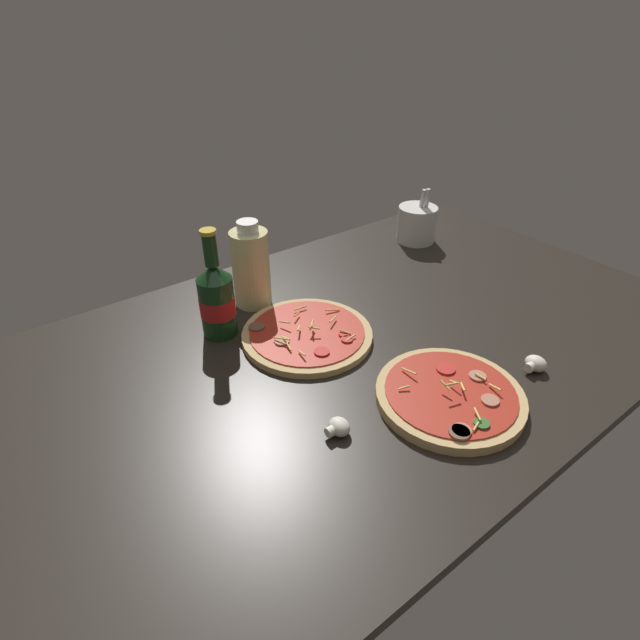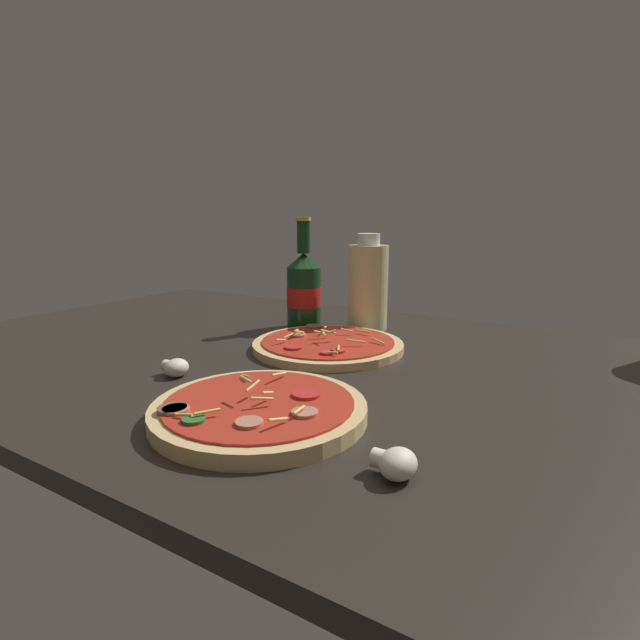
# 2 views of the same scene
# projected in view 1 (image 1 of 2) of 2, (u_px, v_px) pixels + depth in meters

# --- Properties ---
(counter_slab) EXTENTS (1.60, 0.90, 0.03)m
(counter_slab) POSITION_uv_depth(u_px,v_px,m) (339.00, 351.00, 1.03)
(counter_slab) COLOR #28231E
(counter_slab) RESTS_ON ground
(pizza_near) EXTENTS (0.26, 0.26, 0.05)m
(pizza_near) POSITION_uv_depth(u_px,v_px,m) (450.00, 396.00, 0.88)
(pizza_near) COLOR tan
(pizza_near) RESTS_ON counter_slab
(pizza_far) EXTENTS (0.27, 0.27, 0.04)m
(pizza_far) POSITION_uv_depth(u_px,v_px,m) (307.00, 334.00, 1.05)
(pizza_far) COLOR tan
(pizza_far) RESTS_ON counter_slab
(beer_bottle) EXTENTS (0.07, 0.07, 0.24)m
(beer_bottle) POSITION_uv_depth(u_px,v_px,m) (217.00, 299.00, 1.02)
(beer_bottle) COLOR #143819
(beer_bottle) RESTS_ON counter_slab
(oil_bottle) EXTENTS (0.08, 0.08, 0.20)m
(oil_bottle) POSITION_uv_depth(u_px,v_px,m) (251.00, 267.00, 1.12)
(oil_bottle) COLOR beige
(oil_bottle) RESTS_ON counter_slab
(mushroom_left) EXTENTS (0.04, 0.04, 0.03)m
(mushroom_left) POSITION_uv_depth(u_px,v_px,m) (535.00, 364.00, 0.95)
(mushroom_left) COLOR white
(mushroom_left) RESTS_ON counter_slab
(mushroom_right) EXTENTS (0.04, 0.04, 0.03)m
(mushroom_right) POSITION_uv_depth(u_px,v_px,m) (338.00, 427.00, 0.81)
(mushroom_right) COLOR white
(mushroom_right) RESTS_ON counter_slab
(utensil_crock) EXTENTS (0.11, 0.11, 0.16)m
(utensil_crock) POSITION_uv_depth(u_px,v_px,m) (417.00, 224.00, 1.44)
(utensil_crock) COLOR silver
(utensil_crock) RESTS_ON counter_slab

